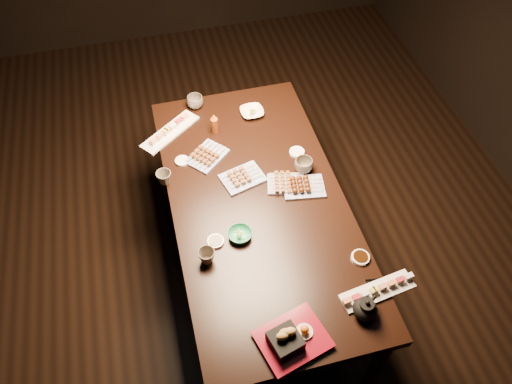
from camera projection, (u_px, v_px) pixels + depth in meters
The scene contains 23 objects.
ground at pixel (245, 236), 3.37m from camera, with size 5.00×5.00×0.00m, color black.
dining_table at pixel (258, 241), 2.90m from camera, with size 0.90×1.80×0.75m, color black.
sushi_platter_near at pixel (378, 289), 2.26m from camera, with size 0.35×0.10×0.04m, color white, non-canonical shape.
sushi_platter_far at pixel (170, 130), 2.91m from camera, with size 0.39×0.11×0.05m, color white, non-canonical shape.
yakitori_plate_center at pixel (243, 175), 2.68m from camera, with size 0.22×0.16×0.06m, color #828EB6, non-canonical shape.
yakitori_plate_right at pixel (286, 182), 2.66m from camera, with size 0.19×0.14×0.05m, color #828EB6, non-canonical shape.
yakitori_plate_left at pixel (207, 154), 2.79m from camera, with size 0.22×0.16×0.06m, color #828EB6, non-canonical shape.
tsukune_plate at pixel (304, 185), 2.64m from camera, with size 0.22×0.16×0.06m, color #828EB6, non-canonical shape.
edamame_bowl_green at pixel (240, 235), 2.45m from camera, with size 0.12×0.12×0.04m, color #2E8D62.
edamame_bowl_cream at pixel (252, 112), 3.02m from camera, with size 0.14×0.14×0.03m, color #FAF0CC.
tempura_tray at pixel (293, 336), 2.09m from camera, with size 0.29×0.23×0.11m, color black, non-canonical shape.
teacup_near_left at pixel (207, 256), 2.35m from camera, with size 0.08×0.08×0.08m, color brown.
teacup_mid_right at pixel (304, 165), 2.71m from camera, with size 0.10×0.10×0.08m, color brown.
teacup_far_left at pixel (164, 178), 2.66m from camera, with size 0.08×0.08×0.08m, color brown.
teacup_far_right at pixel (195, 102), 3.04m from camera, with size 0.10×0.10×0.08m, color brown.
teapot at pixel (366, 308), 2.17m from camera, with size 0.13×0.13×0.11m, color black, non-canonical shape.
condiment_bottle at pixel (214, 123), 2.88m from camera, with size 0.04×0.04×0.13m, color #69290E.
sauce_dish_west at pixel (216, 241), 2.44m from camera, with size 0.08×0.08×0.01m, color white.
sauce_dish_east at pixel (297, 152), 2.82m from camera, with size 0.09×0.09×0.02m, color white.
sauce_dish_se at pixel (360, 257), 2.39m from camera, with size 0.09×0.09×0.02m, color white.
sauce_dish_nw at pixel (182, 161), 2.78m from camera, with size 0.08×0.08×0.01m, color white.
chopsticks_near at pixel (305, 345), 2.12m from camera, with size 0.20×0.02×0.01m, color black, non-canonical shape.
chopsticks_se at pixel (387, 279), 2.32m from camera, with size 0.20×0.02×0.01m, color black, non-canonical shape.
Camera 1 is at (-0.40, -1.85, 2.81)m, focal length 35.00 mm.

